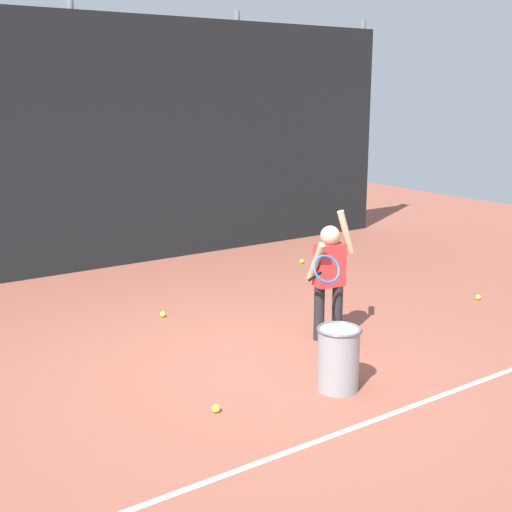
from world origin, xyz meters
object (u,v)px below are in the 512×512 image
Objects in this scene: tennis_ball_6 at (216,409)px; tennis_player at (329,272)px; tennis_ball_2 at (317,259)px; tennis_ball_5 at (478,297)px; tennis_ball_7 at (302,261)px; ball_hopper at (338,358)px; tennis_ball_4 at (163,314)px.

tennis_player is at bearing 22.46° from tennis_ball_6.
tennis_player is 20.46× the size of tennis_ball_2.
tennis_ball_6 is at bearing -170.01° from tennis_ball_5.
tennis_player reaches higher than tennis_ball_7.
tennis_ball_7 is at bearing 179.71° from tennis_ball_2.
tennis_ball_5 is at bearing 17.10° from ball_hopper.
ball_hopper is 8.52× the size of tennis_ball_5.
tennis_ball_5 is (3.53, -1.62, 0.00)m from tennis_ball_4.
tennis_ball_4 is 1.00× the size of tennis_ball_7.
tennis_player reaches higher than tennis_ball_5.
tennis_ball_7 is (3.56, 3.41, 0.00)m from tennis_ball_6.
tennis_ball_6 and tennis_ball_7 have the same top height.
tennis_ball_2 is at bearing 41.53° from tennis_ball_6.
tennis_ball_2 is 1.00× the size of tennis_ball_6.
tennis_player is 3.43m from tennis_ball_2.
tennis_ball_2 and tennis_ball_6 have the same top height.
tennis_ball_2 is 0.29m from tennis_ball_7.
tennis_ball_7 is (1.76, 2.66, -0.69)m from tennis_player.
ball_hopper is 8.52× the size of tennis_ball_2.
tennis_ball_2 and tennis_ball_5 have the same top height.
tennis_player is 2.54m from tennis_ball_5.
tennis_ball_4 is at bearing 73.16° from tennis_ball_6.
ball_hopper is at bearing -81.63° from tennis_ball_4.
tennis_ball_7 is (-0.29, 0.00, 0.00)m from tennis_ball_2.
tennis_ball_5 is (3.14, 0.97, -0.26)m from ball_hopper.
tennis_ball_5 is at bearing 9.99° from tennis_ball_6.
tennis_ball_2 is at bearing -0.29° from tennis_ball_7.
tennis_ball_5 and tennis_ball_6 have the same top height.
tennis_ball_4 is 1.00× the size of tennis_ball_5.
tennis_player reaches higher than ball_hopper.
tennis_ball_4 is (-1.09, 1.62, -0.69)m from tennis_player.
ball_hopper is 8.52× the size of tennis_ball_7.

